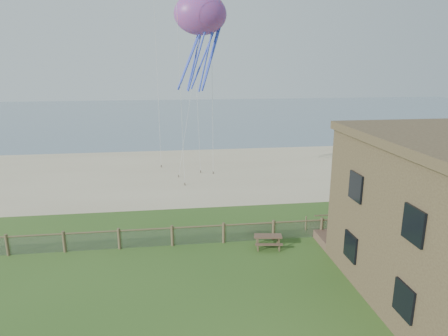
{
  "coord_description": "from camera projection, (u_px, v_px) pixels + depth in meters",
  "views": [
    {
      "loc": [
        -2.9,
        -15.48,
        10.32
      ],
      "look_at": [
        0.29,
        8.0,
        4.03
      ],
      "focal_mm": 32.0,
      "sensor_mm": 36.0,
      "label": 1
    }
  ],
  "objects": [
    {
      "name": "chainlink_fence",
      "position": [
        224.0,
        234.0,
        23.46
      ],
      "size": [
        36.2,
        0.2,
        1.25
      ],
      "primitive_type": null,
      "color": "brown",
      "rests_on": "ground"
    },
    {
      "name": "motel_deck",
      "position": [
        437.0,
        233.0,
        24.26
      ],
      "size": [
        15.0,
        2.0,
        0.5
      ],
      "primitive_type": "cube",
      "color": "brown",
      "rests_on": "ground"
    },
    {
      "name": "ground",
      "position": [
        242.0,
        301.0,
        17.85
      ],
      "size": [
        160.0,
        160.0,
        0.0
      ],
      "primitive_type": "plane",
      "color": "#2D521C",
      "rests_on": "ground"
    },
    {
      "name": "picnic_table",
      "position": [
        268.0,
        242.0,
        22.87
      ],
      "size": [
        1.69,
        1.37,
        0.65
      ],
      "primitive_type": null,
      "rotation": [
        0.0,
        0.0,
        -0.14
      ],
      "color": "brown",
      "rests_on": "ground"
    },
    {
      "name": "sand_beach",
      "position": [
        202.0,
        172.0,
        38.92
      ],
      "size": [
        72.0,
        20.0,
        0.02
      ],
      "primitive_type": "cube",
      "color": "tan",
      "rests_on": "ground"
    },
    {
      "name": "octopus_kite",
      "position": [
        201.0,
        41.0,
        31.32
      ],
      "size": [
        4.48,
        3.77,
        7.87
      ],
      "primitive_type": null,
      "rotation": [
        0.0,
        0.0,
        -0.32
      ],
      "color": "red"
    },
    {
      "name": "ocean",
      "position": [
        184.0,
        115.0,
        81.06
      ],
      "size": [
        160.0,
        68.0,
        0.02
      ],
      "primitive_type": "cube",
      "color": "slate",
      "rests_on": "ground"
    }
  ]
}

